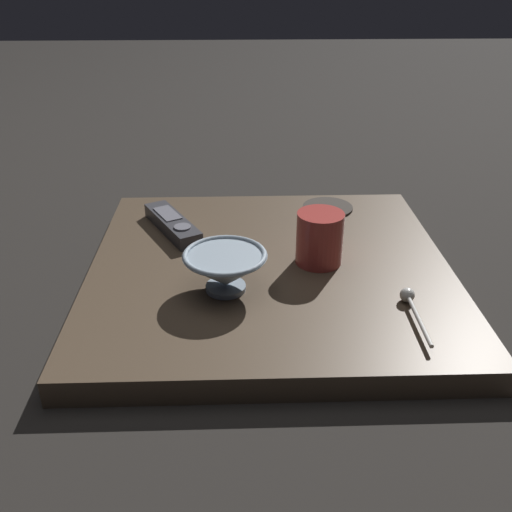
{
  "coord_description": "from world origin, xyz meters",
  "views": [
    {
      "loc": [
        0.83,
        -0.05,
        0.5
      ],
      "look_at": [
        0.01,
        -0.02,
        0.06
      ],
      "focal_mm": 39.78,
      "sensor_mm": 36.0,
      "label": 1
    }
  ],
  "objects": [
    {
      "name": "drink_coaster",
      "position": [
        -0.22,
        0.13,
        0.04
      ],
      "size": [
        0.1,
        0.1,
        0.01
      ],
      "color": "#332D28",
      "rests_on": "table"
    },
    {
      "name": "tv_remote_near",
      "position": [
        -0.13,
        -0.17,
        0.05
      ],
      "size": [
        0.17,
        0.12,
        0.03
      ],
      "color": "#38383D",
      "rests_on": "table"
    },
    {
      "name": "ground_plane",
      "position": [
        0.0,
        0.0,
        0.0
      ],
      "size": [
        6.0,
        6.0,
        0.0
      ],
      "primitive_type": "plane",
      "color": "black"
    },
    {
      "name": "coffee_mug",
      "position": [
        -0.0,
        0.08,
        0.08
      ],
      "size": [
        0.11,
        0.08,
        0.09
      ],
      "color": "#A53833",
      "rests_on": "table"
    },
    {
      "name": "cereal_bowl",
      "position": [
        0.08,
        -0.07,
        0.08
      ],
      "size": [
        0.13,
        0.13,
        0.06
      ],
      "color": "#8C9EAD",
      "rests_on": "table"
    },
    {
      "name": "teaspoon",
      "position": [
        0.14,
        0.2,
        0.05
      ],
      "size": [
        0.14,
        0.02,
        0.02
      ],
      "color": "silver",
      "rests_on": "table"
    },
    {
      "name": "table",
      "position": [
        0.0,
        0.0,
        0.02
      ],
      "size": [
        0.58,
        0.59,
        0.04
      ],
      "color": "#4C3D2D",
      "rests_on": "ground"
    }
  ]
}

